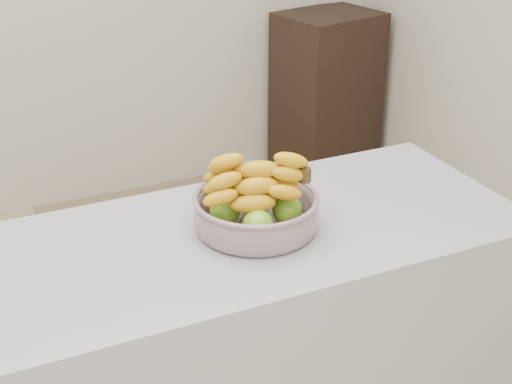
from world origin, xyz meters
The scene contains 2 objects.
cabinet centered at (1.65, 1.78, 0.46)m, with size 0.51×0.41×0.92m, color black.
fruit_bowl centered at (0.32, -0.15, 0.96)m, with size 0.31×0.31×0.18m.
Camera 1 is at (-0.32, -1.55, 1.77)m, focal length 50.00 mm.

